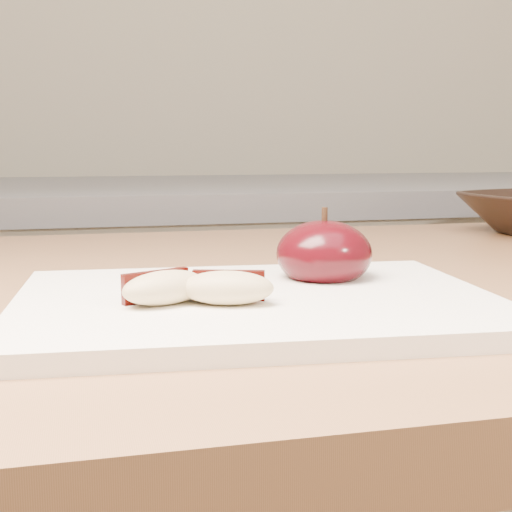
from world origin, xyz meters
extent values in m
plane|color=#BFB49A|center=(0.00, 1.50, 1.30)|extent=(3.50, 0.00, 3.50)
cube|color=silver|center=(0.00, 1.20, 0.45)|extent=(2.40, 0.60, 0.90)
cube|color=slate|center=(0.00, 1.20, 0.92)|extent=(2.40, 0.62, 0.04)
cube|color=#8B5D3C|center=(0.00, 0.50, 0.88)|extent=(1.64, 0.64, 0.04)
cube|color=white|center=(-0.09, 0.38, 0.91)|extent=(0.32, 0.24, 0.01)
ellipsoid|color=black|center=(-0.03, 0.42, 0.93)|extent=(0.09, 0.09, 0.05)
cylinder|color=black|center=(-0.03, 0.42, 0.96)|extent=(0.00, 0.00, 0.01)
ellipsoid|color=tan|center=(-0.15, 0.36, 0.92)|extent=(0.06, 0.05, 0.02)
cube|color=black|center=(-0.15, 0.37, 0.92)|extent=(0.04, 0.02, 0.02)
ellipsoid|color=tan|center=(-0.11, 0.35, 0.92)|extent=(0.06, 0.04, 0.02)
cube|color=black|center=(-0.11, 0.36, 0.92)|extent=(0.04, 0.02, 0.02)
camera|label=1|loc=(-0.20, -0.06, 1.01)|focal=50.00mm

